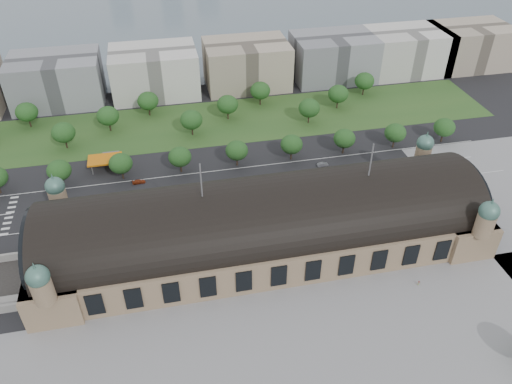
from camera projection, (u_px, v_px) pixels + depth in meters
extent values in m
plane|color=black|center=(264.00, 247.00, 173.37)|extent=(900.00, 900.00, 0.00)
cube|color=#8F7759|center=(264.00, 234.00, 169.80)|extent=(150.00, 40.00, 12.00)
cube|color=#8F7759|center=(59.00, 263.00, 158.63)|extent=(16.00, 43.00, 12.00)
cube|color=#8F7759|center=(444.00, 209.00, 180.97)|extent=(16.00, 43.00, 12.00)
cylinder|color=black|center=(265.00, 221.00, 166.22)|extent=(144.00, 37.60, 37.60)
cylinder|color=black|center=(33.00, 248.00, 152.86)|extent=(1.20, 32.00, 32.00)
cylinder|color=black|center=(465.00, 189.00, 177.21)|extent=(1.20, 32.00, 32.00)
cylinder|color=#8F7759|center=(59.00, 199.00, 169.17)|extent=(6.00, 6.00, 8.00)
sphere|color=#477365|center=(55.00, 186.00, 165.89)|extent=(6.40, 6.40, 6.40)
cone|color=#477365|center=(52.00, 176.00, 163.51)|extent=(1.00, 1.00, 2.50)
cylinder|color=#8F7759|center=(422.00, 155.00, 191.51)|extent=(6.00, 6.00, 8.00)
sphere|color=#477365|center=(425.00, 143.00, 188.24)|extent=(6.40, 6.40, 6.40)
cone|color=#477365|center=(428.00, 134.00, 185.85)|extent=(1.00, 1.00, 2.50)
cylinder|color=#8F7759|center=(43.00, 291.00, 136.17)|extent=(6.00, 6.00, 8.00)
sphere|color=#477365|center=(38.00, 276.00, 132.89)|extent=(6.40, 6.40, 6.40)
cone|color=#477365|center=(34.00, 266.00, 130.51)|extent=(1.00, 1.00, 2.50)
cylinder|color=#8F7759|center=(485.00, 225.00, 158.51)|extent=(6.00, 6.00, 8.00)
sphere|color=#477365|center=(489.00, 211.00, 155.24)|extent=(6.40, 6.40, 6.40)
cone|color=#477365|center=(493.00, 201.00, 152.86)|extent=(1.00, 1.00, 2.50)
cylinder|color=#59595B|center=(201.00, 180.00, 151.27)|extent=(0.50, 0.50, 12.00)
cylinder|color=#59595B|center=(371.00, 160.00, 160.44)|extent=(0.50, 0.50, 12.00)
cube|color=gray|center=(333.00, 347.00, 140.47)|extent=(190.00, 48.00, 0.12)
cube|color=black|center=(195.00, 191.00, 199.89)|extent=(260.00, 26.00, 0.10)
cube|color=#2C5321|center=(193.00, 125.00, 243.94)|extent=(300.00, 45.00, 0.10)
cube|color=orange|center=(105.00, 159.00, 210.12)|extent=(14.00, 9.00, 0.70)
cube|color=#59595B|center=(111.00, 157.00, 217.01)|extent=(7.00, 5.00, 3.20)
cylinder|color=#59595B|center=(93.00, 162.00, 213.20)|extent=(0.50, 0.50, 4.40)
cylinder|color=#59595B|center=(119.00, 159.00, 215.04)|extent=(0.50, 0.50, 4.40)
cylinder|color=#59595B|center=(92.00, 170.00, 208.17)|extent=(0.50, 0.50, 4.40)
cylinder|color=#59595B|center=(119.00, 167.00, 210.01)|extent=(0.50, 0.50, 4.40)
cube|color=slate|center=(184.00, 3.00, 407.51)|extent=(700.00, 320.00, 0.08)
cube|color=gray|center=(57.00, 80.00, 257.38)|extent=(45.00, 32.00, 24.00)
cube|color=silver|center=(155.00, 72.00, 265.72)|extent=(45.00, 32.00, 24.00)
cube|color=#B1A28B|center=(247.00, 64.00, 274.06)|extent=(45.00, 32.00, 24.00)
cube|color=gray|center=(333.00, 57.00, 282.39)|extent=(45.00, 32.00, 24.00)
cube|color=silver|center=(407.00, 51.00, 289.90)|extent=(45.00, 32.00, 24.00)
cube|color=#B1A28B|center=(469.00, 46.00, 296.57)|extent=(45.00, 32.00, 24.00)
cylinder|color=#2D2116|center=(62.00, 181.00, 201.72)|extent=(0.70, 0.70, 4.32)
ellipsoid|color=#194318|center=(59.00, 170.00, 198.58)|extent=(9.60, 9.60, 8.16)
cylinder|color=#2D2116|center=(123.00, 174.00, 205.72)|extent=(0.70, 0.70, 4.32)
ellipsoid|color=#194318|center=(121.00, 163.00, 202.58)|extent=(9.60, 9.60, 8.16)
cylinder|color=#2D2116|center=(181.00, 167.00, 209.73)|extent=(0.70, 0.70, 4.32)
ellipsoid|color=#194318|center=(180.00, 157.00, 206.58)|extent=(9.60, 9.60, 8.16)
cylinder|color=#2D2116|center=(237.00, 161.00, 213.73)|extent=(0.70, 0.70, 4.32)
ellipsoid|color=#194318|center=(237.00, 150.00, 210.58)|extent=(9.60, 9.60, 8.16)
cylinder|color=#2D2116|center=(291.00, 155.00, 217.73)|extent=(0.70, 0.70, 4.32)
ellipsoid|color=#194318|center=(292.00, 144.00, 214.58)|extent=(9.60, 9.60, 8.16)
cylinder|color=#2D2116|center=(343.00, 149.00, 221.73)|extent=(0.70, 0.70, 4.32)
ellipsoid|color=#194318|center=(344.00, 138.00, 218.59)|extent=(9.60, 9.60, 8.16)
cylinder|color=#2D2116|center=(393.00, 143.00, 225.73)|extent=(0.70, 0.70, 4.32)
ellipsoid|color=#194318|center=(395.00, 133.00, 222.59)|extent=(9.60, 9.60, 8.16)
cylinder|color=#2D2116|center=(442.00, 137.00, 229.74)|extent=(0.70, 0.70, 4.32)
ellipsoid|color=#194318|center=(444.00, 127.00, 226.59)|extent=(9.60, 9.60, 8.16)
cylinder|color=#2D2116|center=(30.00, 123.00, 240.71)|extent=(0.70, 0.70, 4.68)
ellipsoid|color=#194318|center=(27.00, 112.00, 237.30)|extent=(10.40, 10.40, 8.84)
cylinder|color=#2D2116|center=(66.00, 144.00, 225.02)|extent=(0.70, 0.70, 4.68)
ellipsoid|color=#194318|center=(63.00, 132.00, 221.61)|extent=(10.40, 10.40, 8.84)
cylinder|color=#2D2116|center=(110.00, 127.00, 237.62)|extent=(0.70, 0.70, 4.68)
ellipsoid|color=#194318|center=(108.00, 116.00, 234.21)|extent=(10.40, 10.40, 8.84)
cylinder|color=#2D2116|center=(149.00, 111.00, 250.21)|extent=(0.70, 0.70, 4.68)
ellipsoid|color=#194318|center=(148.00, 101.00, 246.80)|extent=(10.40, 10.40, 8.84)
cylinder|color=#2D2116|center=(192.00, 131.00, 234.52)|extent=(0.70, 0.70, 4.68)
ellipsoid|color=#194318|center=(191.00, 120.00, 231.12)|extent=(10.40, 10.40, 8.84)
cylinder|color=#2D2116|center=(228.00, 115.00, 247.12)|extent=(0.70, 0.70, 4.68)
ellipsoid|color=#194318|center=(228.00, 104.00, 243.71)|extent=(10.40, 10.40, 8.84)
cylinder|color=#2D2116|center=(260.00, 101.00, 259.72)|extent=(0.70, 0.70, 4.68)
ellipsoid|color=#194318|center=(260.00, 91.00, 256.31)|extent=(10.40, 10.40, 8.84)
cylinder|color=#2D2116|center=(309.00, 119.00, 244.03)|extent=(0.70, 0.70, 4.68)
ellipsoid|color=#194318|center=(309.00, 108.00, 240.62)|extent=(10.40, 10.40, 8.84)
cylinder|color=#2D2116|center=(337.00, 104.00, 256.63)|extent=(0.70, 0.70, 4.68)
ellipsoid|color=#194318|center=(338.00, 94.00, 253.22)|extent=(10.40, 10.40, 8.84)
cylinder|color=#2D2116|center=(363.00, 91.00, 269.22)|extent=(0.70, 0.70, 4.68)
ellipsoid|color=#194318|center=(364.00, 81.00, 265.81)|extent=(10.40, 10.40, 8.84)
imported|color=black|center=(114.00, 201.00, 193.13)|extent=(5.99, 3.06, 1.62)
imported|color=maroon|center=(139.00, 182.00, 203.85)|extent=(5.43, 2.62, 1.52)
imported|color=#171741|center=(259.00, 187.00, 200.79)|extent=(4.64, 2.02, 1.56)
imported|color=slate|center=(323.00, 164.00, 214.08)|extent=(4.93, 1.97, 1.60)
imported|color=white|center=(426.00, 166.00, 213.09)|extent=(5.20, 2.64, 1.41)
imported|color=black|center=(105.00, 222.00, 183.52)|extent=(4.46, 3.39, 1.41)
imported|color=maroon|center=(32.00, 231.00, 179.28)|extent=(5.27, 3.80, 1.33)
imported|color=#191B47|center=(99.00, 222.00, 183.10)|extent=(5.65, 4.90, 1.56)
imported|color=#595B61|center=(114.00, 220.00, 184.07)|extent=(4.36, 3.63, 1.40)
imported|color=silver|center=(183.00, 211.00, 188.23)|extent=(5.15, 3.55, 1.61)
imported|color=gray|center=(186.00, 218.00, 185.19)|extent=(6.34, 4.88, 1.60)
imported|color=black|center=(205.00, 214.00, 186.97)|extent=(5.39, 4.49, 1.48)
imported|color=#A91B33|center=(208.00, 197.00, 193.61)|extent=(12.56, 3.15, 3.48)
imported|color=beige|center=(261.00, 196.00, 194.43)|extent=(11.43, 3.11, 3.16)
imported|color=beige|center=(315.00, 182.00, 201.55)|extent=(13.67, 4.50, 3.74)
imported|color=gray|center=(419.00, 283.00, 158.81)|extent=(0.84, 0.53, 1.64)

